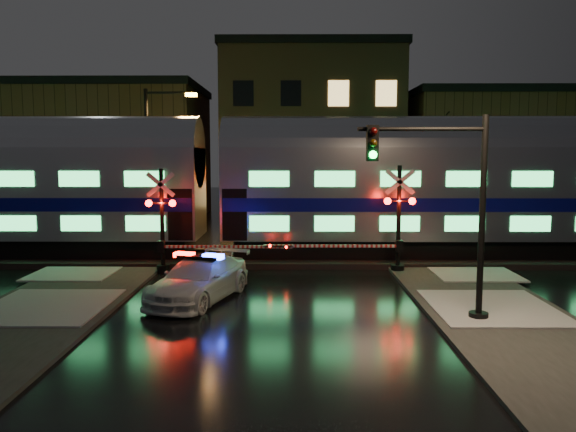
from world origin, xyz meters
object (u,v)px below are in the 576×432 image
object	(u,v)px
crossing_signal_right	(390,229)
streetlight	(153,156)
police_car	(199,279)
traffic_light	(450,214)
crossing_signal_left	(171,230)

from	to	relation	value
crossing_signal_right	streetlight	xyz separation A→B (m)	(-10.66, 6.69, 2.76)
police_car	crossing_signal_right	xyz separation A→B (m)	(6.64, 4.06, 1.04)
crossing_signal_right	police_car	bearing A→B (deg)	-148.52
police_car	streetlight	distance (m)	12.10
traffic_light	crossing_signal_right	bearing A→B (deg)	85.25
police_car	streetlight	bearing A→B (deg)	128.37
streetlight	crossing_signal_right	bearing A→B (deg)	-32.13
crossing_signal_right	traffic_light	xyz separation A→B (m)	(0.47, -6.40, 1.25)
crossing_signal_right	crossing_signal_left	size ratio (longest dim) A/B	1.03
traffic_light	streetlight	distance (m)	17.25
crossing_signal_right	streetlight	bearing A→B (deg)	147.87
police_car	crossing_signal_left	bearing A→B (deg)	130.95
streetlight	traffic_light	bearing A→B (deg)	-49.62
crossing_signal_left	streetlight	xyz separation A→B (m)	(-2.29, 6.70, 2.82)
traffic_light	police_car	bearing A→B (deg)	152.85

